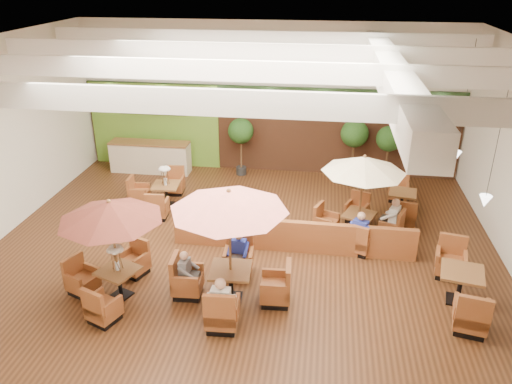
% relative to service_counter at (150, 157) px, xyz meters
% --- Properties ---
extents(room, '(14.04, 14.00, 5.52)m').
position_rel_service_counter_xyz_m(room, '(4.65, -3.88, 3.05)').
color(room, '#381E0F').
rests_on(room, ground).
extents(service_counter, '(3.00, 0.75, 1.18)m').
position_rel_service_counter_xyz_m(service_counter, '(0.00, 0.00, 0.00)').
color(service_counter, beige).
rests_on(service_counter, ground).
extents(booth_divider, '(6.63, 0.24, 0.92)m').
position_rel_service_counter_xyz_m(booth_divider, '(5.77, -5.09, -0.12)').
color(booth_divider, brown).
rests_on(booth_divider, ground).
extents(table_0, '(2.51, 2.66, 2.56)m').
position_rel_service_counter_xyz_m(table_0, '(1.83, -7.73, 1.25)').
color(table_0, brown).
rests_on(table_0, ground).
extents(table_1, '(2.82, 2.82, 2.86)m').
position_rel_service_counter_xyz_m(table_1, '(4.51, -7.47, 1.34)').
color(table_1, brown).
rests_on(table_1, ground).
extents(table_2, '(2.63, 2.63, 2.53)m').
position_rel_service_counter_xyz_m(table_2, '(7.60, -4.00, 1.15)').
color(table_2, brown).
rests_on(table_2, ground).
extents(table_3, '(1.71, 2.52, 1.52)m').
position_rel_service_counter_xyz_m(table_3, '(1.24, -2.78, -0.14)').
color(table_3, brown).
rests_on(table_3, ground).
extents(table_4, '(1.11, 2.91, 1.05)m').
position_rel_service_counter_xyz_m(table_4, '(9.80, -6.81, -0.18)').
color(table_4, brown).
rests_on(table_4, ground).
extents(table_5, '(0.96, 2.54, 0.92)m').
position_rel_service_counter_xyz_m(table_5, '(9.03, -2.27, -0.23)').
color(table_5, brown).
rests_on(table_5, ground).
extents(topiary_0, '(0.93, 0.93, 2.17)m').
position_rel_service_counter_xyz_m(topiary_0, '(3.46, 0.20, 1.03)').
color(topiary_0, black).
rests_on(topiary_0, ground).
extents(topiary_1, '(0.98, 0.98, 2.28)m').
position_rel_service_counter_xyz_m(topiary_1, '(7.54, 0.20, 1.11)').
color(topiary_1, black).
rests_on(topiary_1, ground).
extents(topiary_2, '(0.91, 0.91, 2.11)m').
position_rel_service_counter_xyz_m(topiary_2, '(8.75, 0.20, 0.99)').
color(topiary_2, black).
rests_on(topiary_2, ground).
extents(diner_0, '(0.41, 0.33, 0.84)m').
position_rel_service_counter_xyz_m(diner_0, '(4.51, -8.51, 0.19)').
color(diner_0, silver).
rests_on(diner_0, ground).
extents(diner_1, '(0.38, 0.32, 0.74)m').
position_rel_service_counter_xyz_m(diner_1, '(4.51, -6.42, 0.16)').
color(diner_1, '#24329F').
rests_on(diner_1, ground).
extents(diner_2, '(0.31, 0.37, 0.73)m').
position_rel_service_counter_xyz_m(diner_2, '(3.47, -7.47, 0.15)').
color(diner_2, slate).
rests_on(diner_2, ground).
extents(diner_3, '(0.45, 0.43, 0.80)m').
position_rel_service_counter_xyz_m(diner_3, '(7.60, -4.93, 0.18)').
color(diner_3, '#24329F').
rests_on(diner_3, ground).
extents(diner_4, '(0.43, 0.45, 0.82)m').
position_rel_service_counter_xyz_m(diner_4, '(8.53, -4.00, 0.18)').
color(diner_4, silver).
rests_on(diner_4, ground).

